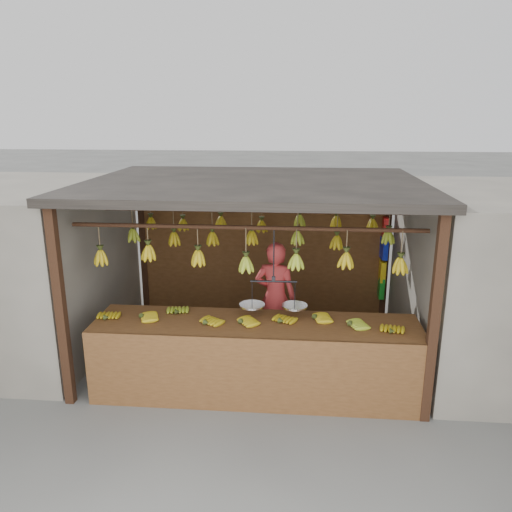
{
  "coord_description": "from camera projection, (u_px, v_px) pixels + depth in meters",
  "views": [
    {
      "loc": [
        0.58,
        -6.4,
        3.22
      ],
      "look_at": [
        0.0,
        0.3,
        1.3
      ],
      "focal_mm": 35.0,
      "sensor_mm": 36.0,
      "label": 1
    }
  ],
  "objects": [
    {
      "name": "ground",
      "position": [
        254.0,
        350.0,
        7.06
      ],
      "size": [
        80.0,
        80.0,
        0.0
      ],
      "primitive_type": "plane",
      "color": "#5B5B57"
    },
    {
      "name": "stall",
      "position": [
        256.0,
        208.0,
        6.84
      ],
      "size": [
        4.3,
        3.3,
        2.4
      ],
      "color": "black",
      "rests_on": "ground"
    },
    {
      "name": "hanging_bananas",
      "position": [
        254.0,
        239.0,
        6.62
      ],
      "size": [
        3.63,
        2.25,
        0.4
      ],
      "color": "#AE9212",
      "rests_on": "ground"
    },
    {
      "name": "neighbor_left",
      "position": [
        1.0,
        266.0,
        7.05
      ],
      "size": [
        3.0,
        3.0,
        2.3
      ],
      "primitive_type": "cube",
      "color": "slate",
      "rests_on": "ground"
    },
    {
      "name": "bag_bundles",
      "position": [
        383.0,
        259.0,
        7.92
      ],
      "size": [
        0.08,
        0.26,
        1.31
      ],
      "color": "red",
      "rests_on": "ground"
    },
    {
      "name": "vendor",
      "position": [
        275.0,
        297.0,
        6.85
      ],
      "size": [
        0.64,
        0.48,
        1.58
      ],
      "primitive_type": "imported",
      "rotation": [
        0.0,
        0.0,
        2.95
      ],
      "color": "#BF3333",
      "rests_on": "ground"
    },
    {
      "name": "balance_scale",
      "position": [
        273.0,
        302.0,
        5.77
      ],
      "size": [
        0.78,
        0.31,
        0.94
      ],
      "color": "black",
      "rests_on": "ground"
    },
    {
      "name": "counter",
      "position": [
        254.0,
        342.0,
        5.67
      ],
      "size": [
        3.78,
        0.86,
        0.96
      ],
      "color": "brown",
      "rests_on": "ground"
    }
  ]
}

